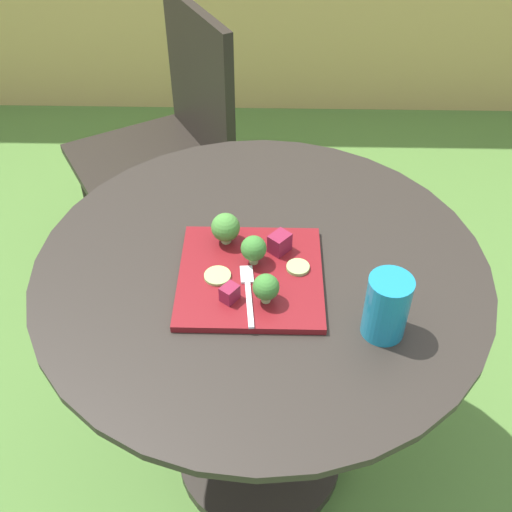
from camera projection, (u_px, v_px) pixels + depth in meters
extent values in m
plane|color=#4C7533|center=(260.00, 456.00, 1.72)|extent=(12.00, 12.00, 0.00)
cylinder|color=#28231E|center=(261.00, 267.00, 1.22)|extent=(0.89, 0.89, 0.02)
cylinder|color=#28231E|center=(260.00, 374.00, 1.46)|extent=(0.06, 0.06, 0.68)
cylinder|color=#28231E|center=(260.00, 453.00, 1.70)|extent=(0.44, 0.44, 0.04)
cube|color=black|center=(148.00, 163.00, 2.00)|extent=(0.60, 0.60, 0.03)
cube|color=black|center=(200.00, 80.00, 1.91)|extent=(0.24, 0.38, 0.45)
cylinder|color=black|center=(88.00, 203.00, 2.20)|extent=(0.02, 0.02, 0.43)
cylinder|color=black|center=(123.00, 265.00, 1.97)|extent=(0.02, 0.02, 0.43)
cylinder|color=black|center=(182.00, 175.00, 2.33)|extent=(0.02, 0.02, 0.43)
cylinder|color=black|center=(225.00, 229.00, 2.09)|extent=(0.02, 0.02, 0.43)
cube|color=maroon|center=(251.00, 276.00, 1.18)|extent=(0.27, 0.27, 0.01)
cylinder|color=teal|center=(387.00, 307.00, 1.05)|extent=(0.08, 0.08, 0.12)
cylinder|color=#156886|center=(385.00, 314.00, 1.06)|extent=(0.07, 0.07, 0.09)
cube|color=silver|center=(249.00, 305.00, 1.12)|extent=(0.02, 0.11, 0.00)
cube|color=silver|center=(247.00, 275.00, 1.17)|extent=(0.03, 0.05, 0.00)
cylinder|color=#99B770|center=(266.00, 298.00, 1.12)|extent=(0.02, 0.02, 0.01)
sphere|color=#38752D|center=(266.00, 287.00, 1.10)|extent=(0.05, 0.05, 0.05)
cylinder|color=#99B770|center=(254.00, 259.00, 1.20)|extent=(0.02, 0.02, 0.01)
sphere|color=#38752D|center=(254.00, 248.00, 1.18)|extent=(0.05, 0.05, 0.05)
cylinder|color=#99B770|center=(226.00, 239.00, 1.24)|extent=(0.02, 0.02, 0.01)
sphere|color=#427F33|center=(226.00, 227.00, 1.22)|extent=(0.06, 0.06, 0.06)
cylinder|color=#8EB766|center=(218.00, 276.00, 1.17)|extent=(0.05, 0.05, 0.01)
cylinder|color=#8EB766|center=(298.00, 267.00, 1.19)|extent=(0.04, 0.04, 0.01)
cube|color=maroon|center=(280.00, 243.00, 1.21)|extent=(0.05, 0.05, 0.04)
cube|color=maroon|center=(230.00, 293.00, 1.12)|extent=(0.04, 0.04, 0.03)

